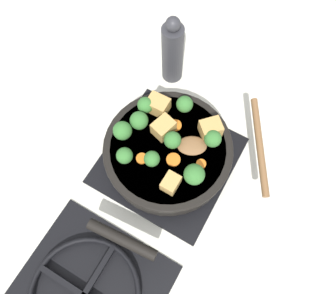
{
  "coord_description": "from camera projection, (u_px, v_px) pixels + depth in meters",
  "views": [
    {
      "loc": [
        -0.14,
        0.25,
        0.78
      ],
      "look_at": [
        0.0,
        0.0,
        0.09
      ],
      "focal_mm": 35.0,
      "sensor_mm": 36.0,
      "label": 1
    }
  ],
  "objects": [
    {
      "name": "broccoli_floret_south_cluster",
      "position": [
        146.0,
        105.0,
        0.76
      ],
      "size": [
        0.04,
        0.04,
        0.05
      ],
      "color": "#709956",
      "rests_on": "skillet_pan"
    },
    {
      "name": "broccoli_floret_mid_floret",
      "position": [
        194.0,
        174.0,
        0.7
      ],
      "size": [
        0.05,
        0.05,
        0.05
      ],
      "color": "#709956",
      "rests_on": "skillet_pan"
    },
    {
      "name": "carrot_slice_near_center",
      "position": [
        142.0,
        158.0,
        0.74
      ],
      "size": [
        0.03,
        0.03,
        0.01
      ],
      "primitive_type": "cylinder",
      "color": "orange",
      "rests_on": "skillet_pan"
    },
    {
      "name": "pepper_mill",
      "position": [
        172.0,
        52.0,
        0.84
      ],
      "size": [
        0.06,
        0.06,
        0.21
      ],
      "color": "#333338",
      "rests_on": "ground_plane"
    },
    {
      "name": "broccoli_floret_small_inner",
      "position": [
        125.0,
        156.0,
        0.72
      ],
      "size": [
        0.04,
        0.04,
        0.04
      ],
      "color": "#709956",
      "rests_on": "skillet_pan"
    },
    {
      "name": "carrot_slice_edge_slice",
      "position": [
        173.0,
        160.0,
        0.74
      ],
      "size": [
        0.03,
        0.03,
        0.01
      ],
      "primitive_type": "cylinder",
      "color": "orange",
      "rests_on": "skillet_pan"
    },
    {
      "name": "broccoli_floret_west_rim",
      "position": [
        173.0,
        140.0,
        0.73
      ],
      "size": [
        0.04,
        0.04,
        0.05
      ],
      "color": "#709956",
      "rests_on": "skillet_pan"
    },
    {
      "name": "tofu_cube_east_chunk",
      "position": [
        158.0,
        105.0,
        0.77
      ],
      "size": [
        0.05,
        0.04,
        0.04
      ],
      "primitive_type": "cube",
      "rotation": [
        0.0,
        0.0,
        0.02
      ],
      "color": "tan",
      "rests_on": "skillet_pan"
    },
    {
      "name": "broccoli_floret_near_spoon",
      "position": [
        122.0,
        131.0,
        0.74
      ],
      "size": [
        0.04,
        0.04,
        0.05
      ],
      "color": "#709956",
      "rests_on": "skillet_pan"
    },
    {
      "name": "skillet_pan",
      "position": [
        168.0,
        152.0,
        0.78
      ],
      "size": [
        0.3,
        0.39,
        0.06
      ],
      "color": "black",
      "rests_on": "front_burner_grate"
    },
    {
      "name": "tofu_cube_near_handle",
      "position": [
        211.0,
        128.0,
        0.75
      ],
      "size": [
        0.06,
        0.06,
        0.04
      ],
      "primitive_type": "cube",
      "rotation": [
        0.0,
        0.0,
        0.82
      ],
      "color": "tan",
      "rests_on": "skillet_pan"
    },
    {
      "name": "broccoli_floret_north_edge",
      "position": [
        152.0,
        159.0,
        0.71
      ],
      "size": [
        0.04,
        0.04,
        0.04
      ],
      "color": "#709956",
      "rests_on": "skillet_pan"
    },
    {
      "name": "carrot_slice_orange_thin",
      "position": [
        175.0,
        125.0,
        0.77
      ],
      "size": [
        0.03,
        0.03,
        0.01
      ],
      "primitive_type": "cylinder",
      "color": "orange",
      "rests_on": "skillet_pan"
    },
    {
      "name": "carrot_slice_under_broccoli",
      "position": [
        200.0,
        165.0,
        0.73
      ],
      "size": [
        0.02,
        0.02,
        0.01
      ],
      "primitive_type": "cylinder",
      "color": "orange",
      "rests_on": "skillet_pan"
    },
    {
      "name": "broccoli_floret_tall_stem",
      "position": [
        185.0,
        104.0,
        0.76
      ],
      "size": [
        0.04,
        0.04,
        0.05
      ],
      "color": "#709956",
      "rests_on": "skillet_pan"
    },
    {
      "name": "tofu_cube_west_chunk",
      "position": [
        163.0,
        128.0,
        0.75
      ],
      "size": [
        0.05,
        0.06,
        0.04
      ],
      "primitive_type": "cube",
      "rotation": [
        0.0,
        0.0,
        1.29
      ],
      "color": "tan",
      "rests_on": "skillet_pan"
    },
    {
      "name": "broccoli_floret_east_rim",
      "position": [
        139.0,
        121.0,
        0.75
      ],
      "size": [
        0.04,
        0.04,
        0.05
      ],
      "color": "#709956",
      "rests_on": "skillet_pan"
    },
    {
      "name": "broccoli_floret_center_top",
      "position": [
        213.0,
        139.0,
        0.73
      ],
      "size": [
        0.04,
        0.04,
        0.05
      ],
      "color": "#709956",
      "rests_on": "skillet_pan"
    },
    {
      "name": "wooden_spoon",
      "position": [
        231.0,
        145.0,
        0.74
      ],
      "size": [
        0.24,
        0.22,
        0.02
      ],
      "color": "brown",
      "rests_on": "skillet_pan"
    },
    {
      "name": "front_burner_grate",
      "position": [
        168.0,
        159.0,
        0.82
      ],
      "size": [
        0.31,
        0.31,
        0.03
      ],
      "color": "black",
      "rests_on": "ground_plane"
    },
    {
      "name": "ground_plane",
      "position": [
        168.0,
        160.0,
        0.83
      ],
      "size": [
        2.4,
        2.4,
        0.0
      ],
      "primitive_type": "plane",
      "color": "silver"
    },
    {
      "name": "tofu_cube_center_large",
      "position": [
        171.0,
        183.0,
        0.7
      ],
      "size": [
        0.03,
        0.04,
        0.03
      ],
      "primitive_type": "cube",
      "rotation": [
        0.0,
        0.0,
        4.69
      ],
      "color": "tan",
      "rests_on": "skillet_pan"
    }
  ]
}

